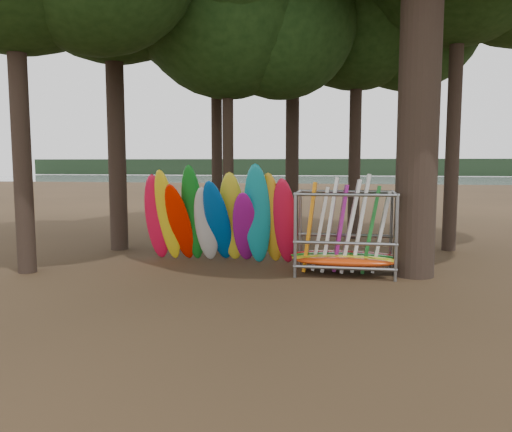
# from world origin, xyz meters

# --- Properties ---
(ground) EXTENTS (120.00, 120.00, 0.00)m
(ground) POSITION_xyz_m (0.00, 0.00, 0.00)
(ground) COLOR #47331E
(ground) RESTS_ON ground
(lake) EXTENTS (160.00, 160.00, 0.00)m
(lake) POSITION_xyz_m (0.00, 60.00, 0.00)
(lake) COLOR gray
(lake) RESTS_ON ground
(far_shore) EXTENTS (160.00, 4.00, 4.00)m
(far_shore) POSITION_xyz_m (0.00, 110.00, 2.00)
(far_shore) COLOR black
(far_shore) RESTS_ON ground
(oak_5) EXTENTS (7.21, 7.21, 11.47)m
(oak_5) POSITION_xyz_m (-1.84, 3.46, 8.32)
(oak_5) COLOR black
(oak_5) RESTS_ON ground
(kayak_row) EXTENTS (4.81, 2.03, 3.14)m
(kayak_row) POSITION_xyz_m (-1.47, 0.93, 1.33)
(kayak_row) COLOR red
(kayak_row) RESTS_ON ground
(storage_rack) EXTENTS (3.02, 1.60, 2.74)m
(storage_rack) POSITION_xyz_m (2.20, 0.25, 1.05)
(storage_rack) COLOR gray
(storage_rack) RESTS_ON ground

